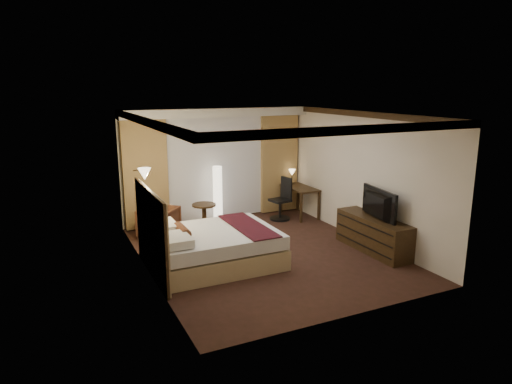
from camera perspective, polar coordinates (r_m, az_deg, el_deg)
name	(u,v)px	position (r m, az deg, el deg)	size (l,w,h in m)	color
floor	(265,253)	(9.01, 1.10, -7.67)	(4.50, 5.50, 0.01)	black
ceiling	(265,114)	(8.44, 1.18, 9.74)	(4.50, 5.50, 0.01)	white
back_wall	(214,164)	(11.11, -5.22, 3.50)	(4.50, 0.02, 2.70)	beige
left_wall	(146,198)	(7.90, -13.62, -0.78)	(0.02, 5.50, 2.70)	beige
right_wall	(361,176)	(9.82, 12.98, 1.94)	(0.02, 5.50, 2.70)	beige
crown_molding	(265,117)	(8.44, 1.18, 9.33)	(4.50, 5.50, 0.12)	black
soffit	(217,112)	(10.73, -4.89, 9.89)	(4.50, 0.50, 0.20)	white
curtain_sheer	(216,169)	(11.05, -5.06, 2.93)	(2.48, 0.04, 2.45)	silver
curtain_left_drape	(145,175)	(10.53, -13.65, 2.10)	(1.00, 0.14, 2.45)	#AD894F
curtain_right_drape	(279,164)	(11.69, 2.89, 3.52)	(1.00, 0.14, 2.45)	#AD894F
wall_sconce	(145,174)	(8.62, -13.76, 2.20)	(0.24, 0.24, 0.24)	white
bed	(215,247)	(8.42, -5.21, -6.88)	(2.23, 1.74, 0.65)	white
headboard	(152,233)	(7.99, -12.90, -5.07)	(0.12, 2.04, 1.50)	tan
armchair	(159,221)	(10.02, -12.07, -3.58)	(0.72, 0.67, 0.74)	#4E2B17
side_table	(204,217)	(10.44, -6.48, -3.09)	(0.54, 0.54, 0.59)	black
floor_lamp	(218,195)	(10.81, -4.81, -0.32)	(0.29, 0.29, 1.38)	white
desk	(299,202)	(11.44, 5.45, -1.21)	(0.55, 1.10, 0.75)	black
desk_lamp	(292,177)	(11.66, 4.51, 1.83)	(0.18, 0.18, 0.34)	#FFD899
office_chair	(280,199)	(11.09, 3.02, -0.86)	(0.50, 0.50, 1.04)	black
dresser	(373,234)	(9.32, 14.44, -5.13)	(0.50, 1.77, 0.69)	black
television	(374,201)	(9.12, 14.53, -1.13)	(1.15, 0.66, 0.15)	black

